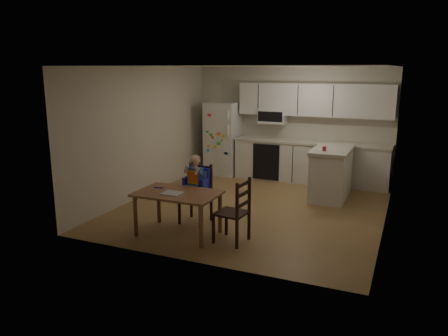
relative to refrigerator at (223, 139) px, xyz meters
name	(u,v)px	position (x,y,z in m)	size (l,w,h in m)	color
room	(263,135)	(1.55, -1.67, 0.40)	(4.52, 5.01, 2.51)	olive
refrigerator	(223,139)	(0.00, 0.00, 0.00)	(0.72, 0.70, 1.70)	silver
kitchen_run	(310,143)	(2.05, 0.09, 0.03)	(3.37, 0.62, 2.15)	silver
kitchen_island	(331,173)	(2.72, -0.97, -0.36)	(0.69, 1.32, 0.98)	silver
red_cup	(324,149)	(2.62, -1.34, 0.17)	(0.07, 0.07, 0.09)	#B3293A
dining_table	(178,198)	(0.95, -3.86, -0.28)	(1.23, 0.79, 0.66)	brown
napkin	(172,193)	(0.91, -3.95, -0.18)	(0.29, 0.25, 0.01)	#B1B2B7
toddler_spoon	(158,188)	(0.55, -3.78, -0.18)	(0.02, 0.02, 0.12)	#232AD6
chair_booster	(197,182)	(0.95, -3.25, -0.17)	(0.44, 0.44, 1.12)	black
chair_side	(237,207)	(1.89, -3.82, -0.31)	(0.46, 0.46, 0.95)	black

